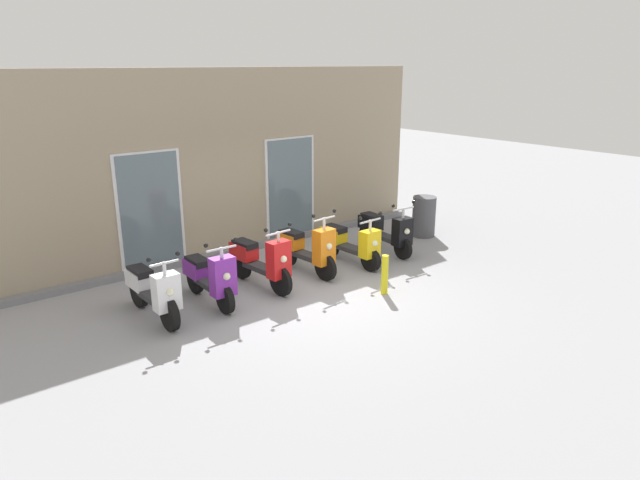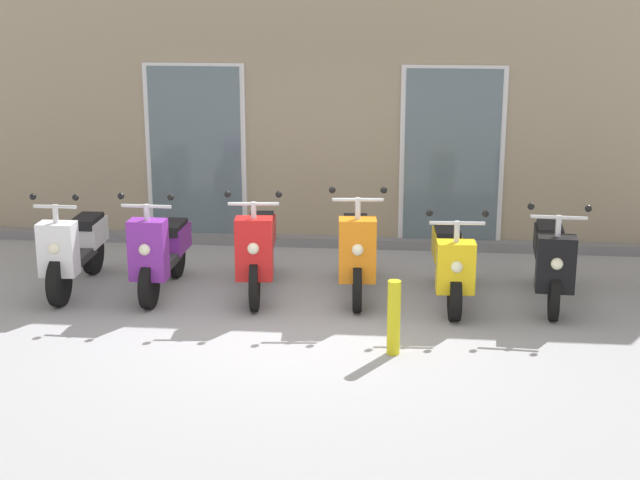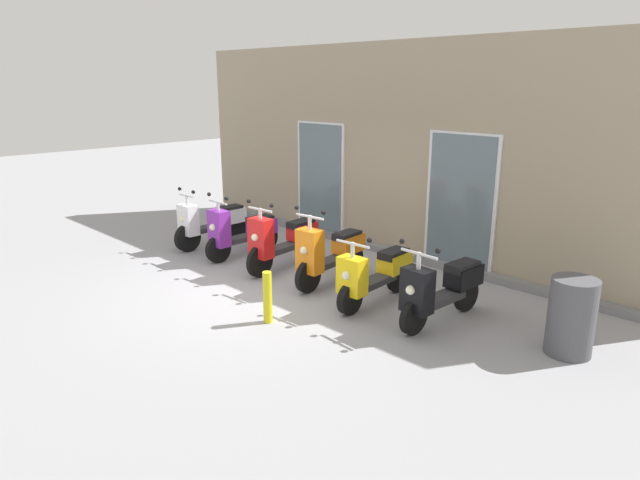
% 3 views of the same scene
% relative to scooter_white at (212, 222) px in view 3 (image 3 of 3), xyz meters
% --- Properties ---
extents(ground_plane, '(40.00, 40.00, 0.00)m').
position_rel_scooter_white_xyz_m(ground_plane, '(2.52, -0.83, -0.46)').
color(ground_plane, '#939399').
extents(storefront_facade, '(10.16, 0.50, 3.76)m').
position_rel_scooter_white_xyz_m(storefront_facade, '(2.52, 2.23, 1.36)').
color(storefront_facade, gray).
rests_on(storefront_facade, ground_plane).
extents(scooter_white, '(0.52, 1.65, 1.19)m').
position_rel_scooter_white_xyz_m(scooter_white, '(0.00, 0.00, 0.00)').
color(scooter_white, black).
rests_on(scooter_white, ground_plane).
extents(scooter_purple, '(0.59, 1.56, 1.21)m').
position_rel_scooter_white_xyz_m(scooter_purple, '(0.97, -0.03, 0.01)').
color(scooter_purple, black).
rests_on(scooter_purple, ground_plane).
extents(scooter_red, '(0.58, 1.67, 1.25)m').
position_rel_scooter_white_xyz_m(scooter_red, '(2.02, 0.03, 0.05)').
color(scooter_red, black).
rests_on(scooter_red, ground_plane).
extents(scooter_orange, '(0.58, 1.60, 1.30)m').
position_rel_scooter_white_xyz_m(scooter_orange, '(3.08, 0.08, 0.05)').
color(scooter_orange, black).
rests_on(scooter_orange, ground_plane).
extents(scooter_yellow, '(0.61, 1.60, 1.13)m').
position_rel_scooter_white_xyz_m(scooter_yellow, '(4.08, -0.01, -0.03)').
color(scooter_yellow, black).
rests_on(scooter_yellow, ground_plane).
extents(scooter_black, '(0.62, 1.60, 1.19)m').
position_rel_scooter_white_xyz_m(scooter_black, '(5.13, 0.06, 0.02)').
color(scooter_black, black).
rests_on(scooter_black, ground_plane).
extents(curb_bollard, '(0.12, 0.12, 0.70)m').
position_rel_scooter_white_xyz_m(curb_bollard, '(3.52, -1.54, -0.11)').
color(curb_bollard, yellow).
rests_on(curb_bollard, ground_plane).
extents(trash_bin, '(0.53, 0.53, 0.92)m').
position_rel_scooter_white_xyz_m(trash_bin, '(6.68, 0.37, -0.00)').
color(trash_bin, '#4C4C51').
rests_on(trash_bin, ground_plane).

